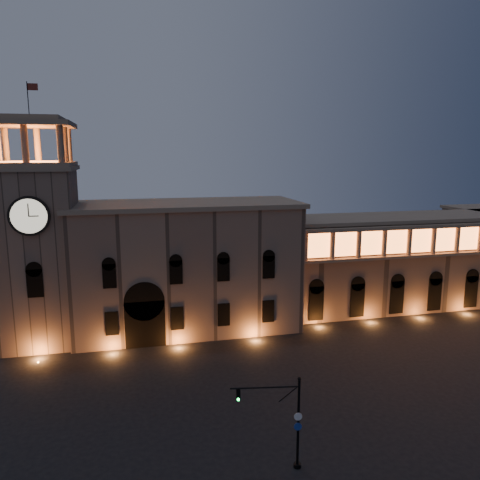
% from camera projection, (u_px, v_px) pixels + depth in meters
% --- Properties ---
extents(ground, '(160.00, 160.00, 0.00)m').
position_uv_depth(ground, '(235.00, 405.00, 45.39)').
color(ground, black).
rests_on(ground, ground).
extents(government_building, '(30.80, 12.80, 17.60)m').
position_uv_depth(government_building, '(186.00, 266.00, 64.34)').
color(government_building, '#785F4E').
rests_on(government_building, ground).
extents(clock_tower, '(9.80, 9.80, 32.40)m').
position_uv_depth(clock_tower, '(40.00, 247.00, 58.63)').
color(clock_tower, '#785F4E').
rests_on(clock_tower, ground).
extents(colonnade_wing, '(40.60, 11.50, 14.50)m').
position_uv_depth(colonnade_wing, '(399.00, 261.00, 74.11)').
color(colonnade_wing, brown).
rests_on(colonnade_wing, ground).
extents(traffic_light, '(5.45, 1.21, 7.56)m').
position_uv_depth(traffic_light, '(286.00, 421.00, 35.56)').
color(traffic_light, black).
rests_on(traffic_light, ground).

